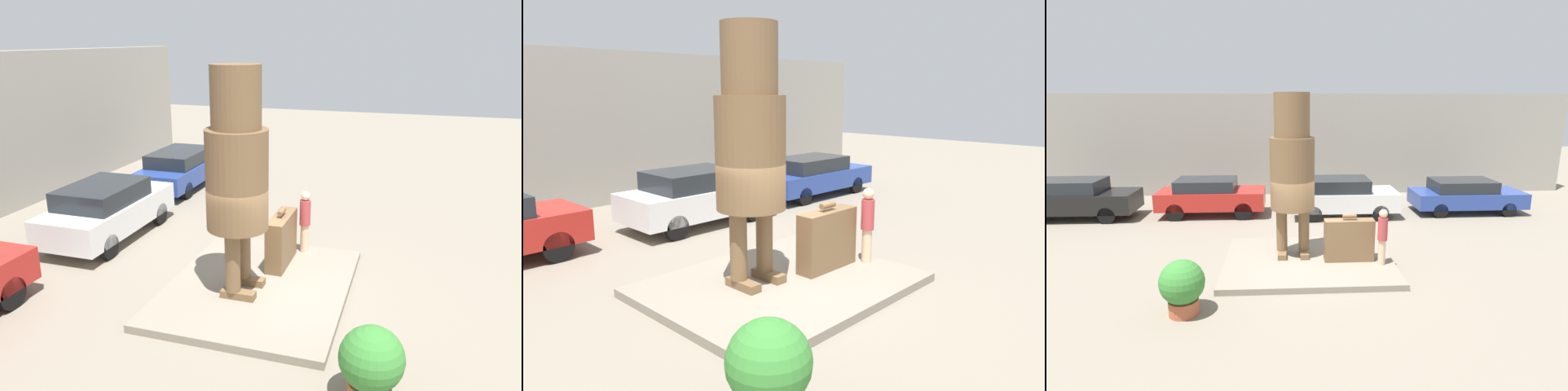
{
  "view_description": "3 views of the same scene",
  "coord_description": "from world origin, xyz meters",
  "views": [
    {
      "loc": [
        -9.89,
        -3.17,
        5.47
      ],
      "look_at": [
        0.71,
        0.19,
        2.02
      ],
      "focal_mm": 35.0,
      "sensor_mm": 36.0,
      "label": 1
    },
    {
      "loc": [
        -6.69,
        -6.56,
        3.85
      ],
      "look_at": [
        0.14,
        0.05,
        1.85
      ],
      "focal_mm": 35.0,
      "sensor_mm": 36.0,
      "label": 2
    },
    {
      "loc": [
        -0.69,
        -11.37,
        4.78
      ],
      "look_at": [
        -0.03,
        0.13,
        2.07
      ],
      "focal_mm": 28.0,
      "sensor_mm": 36.0,
      "label": 3
    }
  ],
  "objects": [
    {
      "name": "parked_car_white",
      "position": [
        1.77,
        5.09,
        0.86
      ],
      "size": [
        4.37,
        1.89,
        1.62
      ],
      "color": "silver",
      "rests_on": "ground_plane"
    },
    {
      "name": "pedestal",
      "position": [
        0.0,
        0.0,
        0.09
      ],
      "size": [
        4.96,
        3.92,
        0.17
      ],
      "color": "gray",
      "rests_on": "ground_plane"
    },
    {
      "name": "planter_pot",
      "position": [
        -3.02,
        -2.77,
        0.71
      ],
      "size": [
        1.02,
        1.02,
        1.3
      ],
      "color": "#AD5638",
      "rests_on": "ground_plane"
    },
    {
      "name": "giant_suitcase",
      "position": [
        1.18,
        -0.18,
        0.79
      ],
      "size": [
        1.45,
        0.42,
        1.41
      ],
      "color": "brown",
      "rests_on": "pedestal"
    },
    {
      "name": "tourist",
      "position": [
        2.07,
        -0.56,
        1.06
      ],
      "size": [
        0.28,
        0.28,
        1.63
      ],
      "color": "beige",
      "rests_on": "pedestal"
    },
    {
      "name": "parked_car_red",
      "position": [
        -3.79,
        5.54,
        0.85
      ],
      "size": [
        4.41,
        1.82,
        1.57
      ],
      "color": "#B2231E",
      "rests_on": "ground_plane"
    },
    {
      "name": "building_backdrop",
      "position": [
        0.0,
        9.62,
        2.55
      ],
      "size": [
        28.0,
        0.6,
        5.09
      ],
      "color": "gray",
      "rests_on": "ground_plane"
    },
    {
      "name": "ground_plane",
      "position": [
        0.0,
        0.0,
        0.0
      ],
      "size": [
        60.0,
        60.0,
        0.0
      ],
      "primitive_type": "plane",
      "color": "gray"
    },
    {
      "name": "statue_figure",
      "position": [
        -0.45,
        0.34,
        3.0
      ],
      "size": [
        1.31,
        1.31,
        4.83
      ],
      "color": "brown",
      "rests_on": "pedestal"
    },
    {
      "name": "parked_car_black",
      "position": [
        -9.26,
        5.33,
        0.87
      ],
      "size": [
        4.77,
        1.81,
        1.64
      ],
      "color": "black",
      "rests_on": "ground_plane"
    },
    {
      "name": "parked_car_blue",
      "position": [
        7.17,
        5.39,
        0.77
      ],
      "size": [
        4.7,
        1.86,
        1.44
      ],
      "color": "#284293",
      "rests_on": "ground_plane"
    }
  ]
}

